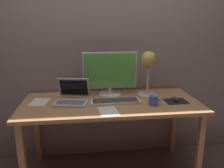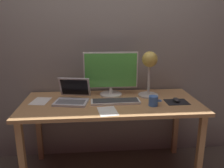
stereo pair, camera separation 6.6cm
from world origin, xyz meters
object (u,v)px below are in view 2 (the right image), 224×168
(keyboard_main, at_px, (115,101))
(desk_lamp, at_px, (149,65))
(coffee_mug, at_px, (153,101))
(mouse, at_px, (176,100))
(monitor, at_px, (111,73))
(laptop, at_px, (73,95))

(keyboard_main, relative_size, desk_lamp, 1.02)
(desk_lamp, height_order, coffee_mug, desk_lamp)
(keyboard_main, xyz_separation_m, mouse, (0.55, -0.03, 0.01))
(monitor, distance_m, desk_lamp, 0.38)
(desk_lamp, xyz_separation_m, coffee_mug, (-0.02, -0.27, -0.26))
(desk_lamp, bearing_deg, keyboard_main, -154.00)
(monitor, xyz_separation_m, mouse, (0.58, -0.25, -0.20))
(laptop, bearing_deg, mouse, -6.22)
(mouse, bearing_deg, monitor, 156.71)
(mouse, bearing_deg, desk_lamp, 137.93)
(monitor, distance_m, coffee_mug, 0.51)
(desk_lamp, distance_m, coffee_mug, 0.37)
(laptop, height_order, coffee_mug, laptop)
(monitor, relative_size, laptop, 1.56)
(monitor, relative_size, coffee_mug, 4.58)
(monitor, xyz_separation_m, coffee_mug, (0.34, -0.33, -0.18))
(laptop, relative_size, coffee_mug, 2.94)
(keyboard_main, distance_m, laptop, 0.39)
(laptop, relative_size, mouse, 3.49)
(laptop, relative_size, desk_lamp, 0.77)
(mouse, bearing_deg, laptop, 173.78)
(mouse, bearing_deg, keyboard_main, 177.36)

